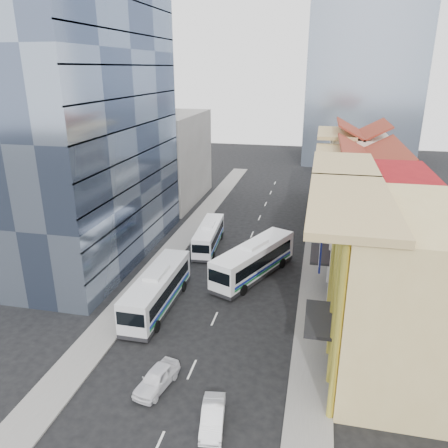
% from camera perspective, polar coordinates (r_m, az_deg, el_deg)
% --- Properties ---
extents(ground, '(200.00, 200.00, 0.00)m').
position_cam_1_polar(ground, '(32.89, -4.74, -19.45)').
color(ground, black).
rests_on(ground, ground).
extents(sidewalk_right, '(3.00, 90.00, 0.15)m').
position_cam_1_polar(sidewalk_right, '(50.65, 11.99, -4.80)').
color(sidewalk_right, slate).
rests_on(sidewalk_right, ground).
extents(sidewalk_left, '(3.00, 90.00, 0.15)m').
position_cam_1_polar(sidewalk_left, '(53.26, -6.60, -3.23)').
color(sidewalk_left, slate).
rests_on(sidewalk_left, ground).
extents(shophouse_tan, '(8.00, 14.00, 12.00)m').
position_cam_1_polar(shophouse_tan, '(33.29, 21.70, -8.07)').
color(shophouse_tan, '#DEC580').
rests_on(shophouse_tan, ground).
extents(shophouse_red, '(8.00, 10.00, 12.00)m').
position_cam_1_polar(shophouse_red, '(44.20, 19.53, -0.93)').
color(shophouse_red, maroon).
rests_on(shophouse_red, ground).
extents(shophouse_cream_near, '(8.00, 9.00, 10.00)m').
position_cam_1_polar(shophouse_cream_near, '(53.46, 18.36, 1.58)').
color(shophouse_cream_near, beige).
rests_on(shophouse_cream_near, ground).
extents(shophouse_cream_mid, '(8.00, 9.00, 10.00)m').
position_cam_1_polar(shophouse_cream_mid, '(62.07, 17.65, 4.11)').
color(shophouse_cream_mid, beige).
rests_on(shophouse_cream_mid, ground).
extents(shophouse_cream_far, '(8.00, 12.00, 11.00)m').
position_cam_1_polar(shophouse_cream_far, '(72.12, 17.08, 6.67)').
color(shophouse_cream_far, beige).
rests_on(shophouse_cream_far, ground).
extents(office_tower, '(12.00, 26.00, 30.00)m').
position_cam_1_polar(office_tower, '(50.26, -17.85, 12.26)').
color(office_tower, '#424E68').
rests_on(office_tower, ground).
extents(office_block_far, '(10.00, 18.00, 14.00)m').
position_cam_1_polar(office_block_far, '(71.77, -7.38, 8.54)').
color(office_block_far, gray).
rests_on(office_block_far, ground).
extents(bus_left_near, '(2.81, 11.61, 3.72)m').
position_cam_1_polar(bus_left_near, '(40.36, -8.70, -8.41)').
color(bus_left_near, silver).
rests_on(bus_left_near, ground).
extents(bus_left_far, '(2.93, 9.90, 3.13)m').
position_cam_1_polar(bus_left_far, '(52.88, -2.01, -1.53)').
color(bus_left_far, white).
rests_on(bus_left_far, ground).
extents(bus_right, '(7.53, 12.26, 3.90)m').
position_cam_1_polar(bus_right, '(45.62, 3.92, -4.64)').
color(bus_right, white).
rests_on(bus_right, ground).
extents(sedan_left, '(2.53, 4.43, 1.42)m').
position_cam_1_polar(sedan_left, '(32.00, -8.78, -19.30)').
color(sedan_left, white).
rests_on(sedan_left, ground).
extents(sedan_right, '(1.91, 4.01, 1.27)m').
position_cam_1_polar(sedan_right, '(29.16, -1.49, -23.87)').
color(sedan_right, white).
rests_on(sedan_right, ground).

